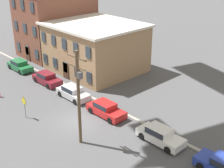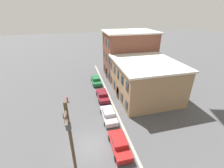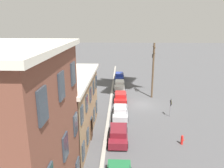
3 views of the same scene
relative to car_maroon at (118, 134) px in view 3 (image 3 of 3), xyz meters
The scene contains 11 objects.
ground_plane 10.65m from the car_maroon, 17.55° to the right, with size 200.00×200.00×0.00m, color #4C4C4F.
kerb_strip 10.24m from the car_maroon, ahead, with size 56.00×0.36×0.16m, color #9E998E.
apartment_midblock 8.29m from the car_maroon, 87.40° to the left, with size 12.50×10.67×6.61m.
car_maroon is the anchor object (origin of this frame).
car_silver 5.72m from the car_maroon, ahead, with size 4.40×1.92×1.43m.
car_red 11.31m from the car_maroon, ahead, with size 4.40×1.92×1.43m.
car_white 18.22m from the car_maroon, ahead, with size 4.40×1.92×1.43m.
car_blue 24.35m from the car_maroon, ahead, with size 4.40×1.92×1.43m.
caution_sign 8.88m from the car_maroon, 46.90° to the right, with size 0.99×0.08×2.41m.
utility_pole 14.94m from the car_maroon, 20.94° to the right, with size 2.40×0.44×8.56m.
fire_hydrant 6.26m from the car_maroon, 94.21° to the right, with size 0.24×0.34×0.96m.
Camera 3 is at (-29.83, 3.01, 11.51)m, focal length 35.00 mm.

